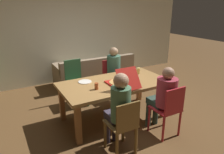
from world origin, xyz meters
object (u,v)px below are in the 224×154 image
chair_1 (169,109)px  person_1 (164,95)px  person_2 (115,69)px  plate_1 (85,82)px  chair_3 (75,81)px  chair_2 (112,76)px  pizza_box_0 (121,82)px  drinking_glass_0 (96,86)px  drinking_glass_1 (123,87)px  drinking_glass_2 (138,71)px  plate_0 (123,74)px  couch (95,73)px  chair_0 (123,126)px  dining_table (115,87)px  person_0 (119,106)px

chair_1 → person_1: person_1 is taller
person_2 → plate_1: (-0.96, -0.53, 0.04)m
chair_1 → chair_3: (-0.91, 1.98, 0.01)m
chair_2 → pizza_box_0: 1.24m
chair_1 → person_1: (-0.00, 0.15, 0.20)m
drinking_glass_0 → chair_1: bearing=-41.8°
person_2 → drinking_glass_1: 1.35m
chair_1 → drinking_glass_2: bearing=80.0°
person_2 → chair_3: (-0.91, 0.19, -0.19)m
drinking_glass_0 → drinking_glass_2: drinking_glass_2 is taller
pizza_box_0 → drinking_glass_2: bearing=28.7°
chair_3 → plate_1: 0.76m
chair_3 → drinking_glass_1: chair_3 is taller
person_1 → plate_1: size_ratio=4.82×
person_2 → drinking_glass_0: size_ratio=10.50×
chair_1 → chair_2: 1.93m
drinking_glass_0 → plate_0: bearing=30.6°
couch → chair_0: bearing=-107.2°
person_1 → chair_3: person_1 is taller
person_1 → person_2: size_ratio=0.99×
person_2 → drinking_glass_0: 1.33m
chair_3 → couch: 1.39m
person_1 → plate_1: bearing=131.0°
drinking_glass_1 → drinking_glass_2: 0.97m
plate_1 → drinking_glass_1: 0.81m
chair_0 → plate_1: bearing=92.5°
drinking_glass_0 → chair_2: bearing=50.0°
person_2 → couch: bearing=88.8°
chair_3 → plate_1: chair_3 is taller
drinking_glass_0 → person_1: bearing=-36.3°
plate_1 → drinking_glass_0: (0.04, -0.43, 0.05)m
dining_table → person_0: 0.96m
dining_table → person_2: 0.95m
dining_table → plate_0: bearing=41.7°
drinking_glass_1 → chair_0: bearing=-121.3°
chair_1 → chair_0: bearing=-178.7°
dining_table → chair_2: size_ratio=2.32×
chair_1 → plate_1: bearing=127.5°
person_0 → chair_1: 0.94m
person_0 → pizza_box_0: person_0 is taller
chair_1 → person_2: size_ratio=0.75×
person_0 → person_2: bearing=61.6°
plate_1 → drinking_glass_0: drinking_glass_0 is taller
person_0 → plate_0: 1.47m
drinking_glass_1 → person_1: bearing=-36.7°
chair_0 → plate_0: 1.60m
couch → drinking_glass_2: bearing=-84.3°
pizza_box_0 → drinking_glass_0: bearing=177.8°
chair_3 → couch: size_ratio=0.46×
chair_2 → plate_0: 0.66m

